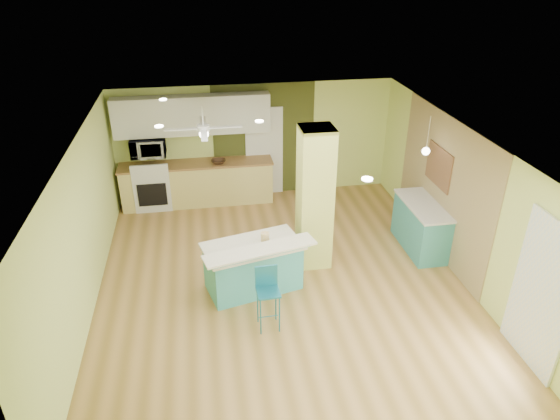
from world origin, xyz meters
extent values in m
cube|color=olive|center=(0.00, 0.00, -0.01)|extent=(6.00, 7.00, 0.01)
cube|color=white|center=(0.00, 0.00, 2.50)|extent=(6.00, 7.00, 0.01)
cube|color=#D6E97D|center=(0.00, 3.50, 1.25)|extent=(6.00, 0.01, 2.50)
cube|color=#D6E97D|center=(0.00, -3.50, 1.25)|extent=(6.00, 0.01, 2.50)
cube|color=#D6E97D|center=(-3.00, 0.00, 1.25)|extent=(0.01, 7.00, 2.50)
cube|color=#D6E97D|center=(3.00, 0.00, 1.25)|extent=(0.01, 7.00, 2.50)
cube|color=#907952|center=(2.99, 0.60, 1.25)|extent=(0.02, 3.40, 2.50)
cube|color=#42471C|center=(0.20, 3.49, 1.25)|extent=(2.20, 0.02, 2.50)
cube|color=white|center=(0.20, 3.46, 1.00)|extent=(0.82, 0.05, 2.00)
cube|color=white|center=(2.97, -2.30, 1.05)|extent=(0.04, 1.08, 2.10)
cube|color=#C6CC5E|center=(0.65, 0.50, 1.25)|extent=(0.55, 0.55, 2.50)
cube|color=#D8C571|center=(-1.30, 3.20, 0.45)|extent=(3.20, 0.60, 0.90)
cube|color=brown|center=(-1.30, 3.20, 0.92)|extent=(3.25, 0.63, 0.04)
cube|color=silver|center=(-2.25, 3.20, 0.45)|extent=(0.76, 0.64, 0.90)
cube|color=black|center=(-2.25, 2.87, 0.42)|extent=(0.59, 0.02, 0.50)
cube|color=silver|center=(-2.25, 2.90, 0.99)|extent=(0.76, 0.06, 0.18)
cube|color=silver|center=(-1.30, 3.32, 1.95)|extent=(3.20, 0.34, 0.80)
imported|color=white|center=(-2.25, 3.20, 1.35)|extent=(0.70, 0.48, 0.39)
cylinder|color=white|center=(-1.10, 2.00, 2.30)|extent=(0.03, 0.03, 0.40)
cylinder|color=white|center=(-1.10, 2.00, 2.10)|extent=(0.24, 0.24, 0.10)
sphere|color=white|center=(-1.10, 2.00, 1.98)|extent=(0.18, 0.18, 0.18)
cylinder|color=white|center=(2.65, 0.75, 2.19)|extent=(0.01, 0.01, 0.62)
sphere|color=white|center=(2.65, 0.75, 1.88)|extent=(0.14, 0.14, 0.14)
cube|color=brown|center=(2.96, 0.80, 1.55)|extent=(0.03, 0.90, 0.70)
cube|color=teal|center=(-0.48, -0.09, 0.39)|extent=(1.59, 1.06, 0.77)
cube|color=white|center=(-0.48, -0.09, 0.80)|extent=(1.70, 1.17, 0.04)
cube|color=teal|center=(-0.40, -0.43, 0.87)|extent=(1.63, 0.52, 0.11)
cube|color=white|center=(-0.40, -0.43, 0.92)|extent=(1.80, 0.78, 0.03)
cylinder|color=#1E7088|center=(-0.51, -1.24, 0.31)|extent=(0.02, 0.02, 0.62)
cylinder|color=#1E7088|center=(-0.24, -1.23, 0.31)|extent=(0.02, 0.02, 0.62)
cylinder|color=#1E7088|center=(-0.52, -0.97, 0.31)|extent=(0.02, 0.02, 0.62)
cylinder|color=#1E7088|center=(-0.25, -0.96, 0.31)|extent=(0.02, 0.02, 0.62)
cube|color=#1E7088|center=(-0.38, -1.10, 0.63)|extent=(0.34, 0.34, 0.03)
cube|color=#1E7088|center=(-0.39, -0.95, 0.81)|extent=(0.33, 0.04, 0.34)
cube|color=teal|center=(2.70, 0.63, 0.44)|extent=(0.56, 1.36, 0.87)
cube|color=silver|center=(2.70, 0.63, 0.89)|extent=(0.60, 1.41, 0.04)
imported|color=#392417|center=(-0.83, 3.10, 0.98)|extent=(0.32, 0.32, 0.08)
cylinder|color=gold|center=(-0.28, -0.05, 0.91)|extent=(0.14, 0.14, 0.18)
camera|label=1|loc=(-1.16, -6.80, 4.97)|focal=32.00mm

